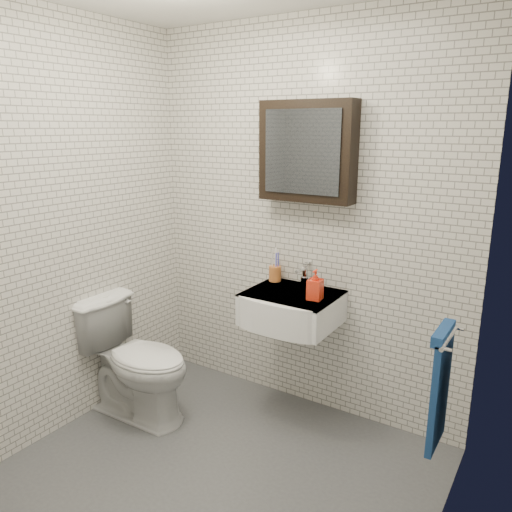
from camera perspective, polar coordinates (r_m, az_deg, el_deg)
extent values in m
cube|color=#484B4F|center=(2.96, -4.97, -23.99)|extent=(2.20, 2.00, 0.01)
cube|color=silver|center=(3.21, 5.46, 3.84)|extent=(2.20, 0.02, 2.50)
cube|color=silver|center=(1.76, -26.33, -6.92)|extent=(2.20, 0.02, 2.50)
cube|color=silver|center=(3.17, -21.47, 2.74)|extent=(0.02, 2.00, 2.50)
cube|color=silver|center=(1.94, 21.01, -4.40)|extent=(0.02, 2.00, 2.50)
cube|color=white|center=(3.13, 4.16, -5.93)|extent=(0.55, 0.45, 0.20)
cylinder|color=silver|center=(3.12, 4.36, -4.30)|extent=(0.31, 0.31, 0.02)
cylinder|color=silver|center=(3.12, 4.36, -4.16)|extent=(0.04, 0.04, 0.01)
cube|color=white|center=(3.10, 4.19, -4.28)|extent=(0.55, 0.45, 0.01)
cylinder|color=silver|center=(3.23, 5.60, -2.89)|extent=(0.06, 0.06, 0.06)
cylinder|color=silver|center=(3.21, 5.63, -1.87)|extent=(0.03, 0.03, 0.08)
cylinder|color=silver|center=(3.15, 5.14, -1.61)|extent=(0.02, 0.12, 0.02)
cube|color=silver|center=(3.22, 5.89, -0.80)|extent=(0.02, 0.09, 0.01)
cube|color=black|center=(3.08, 5.90, 11.79)|extent=(0.60, 0.14, 0.60)
cube|color=#3F444C|center=(3.01, 5.23, 11.74)|extent=(0.49, 0.01, 0.49)
cylinder|color=silver|center=(2.37, 21.19, -8.70)|extent=(0.02, 0.30, 0.02)
cylinder|color=silver|center=(2.49, 22.27, -7.72)|extent=(0.04, 0.02, 0.02)
cylinder|color=silver|center=(2.25, 21.00, -9.95)|extent=(0.04, 0.02, 0.02)
cube|color=#1E4D89|center=(2.49, 20.26, -14.37)|extent=(0.03, 0.26, 0.54)
cube|color=#1E4D89|center=(2.37, 20.63, -8.27)|extent=(0.05, 0.26, 0.05)
cylinder|color=#BA662E|center=(3.31, 2.18, -2.02)|extent=(0.10, 0.10, 0.10)
cylinder|color=white|center=(3.29, 1.88, -0.92)|extent=(0.02, 0.03, 0.19)
cylinder|color=#3E41C8|center=(3.28, 2.30, -1.15)|extent=(0.02, 0.02, 0.17)
cylinder|color=white|center=(3.31, 2.24, -0.77)|extent=(0.02, 0.04, 0.20)
cylinder|color=#3E41C8|center=(3.29, 2.56, -1.01)|extent=(0.02, 0.04, 0.18)
imported|color=orange|center=(2.97, 6.78, -3.28)|extent=(0.09, 0.09, 0.18)
imported|color=white|center=(3.37, -13.55, -11.41)|extent=(0.78, 0.45, 0.78)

